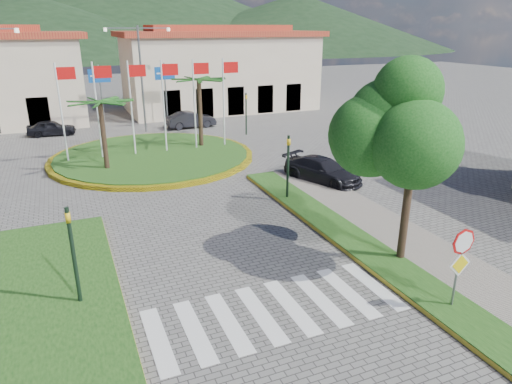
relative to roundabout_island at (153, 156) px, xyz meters
name	(u,v)px	position (x,y,z in m)	size (l,w,h in m)	color
sidewalk_right	(478,299)	(6.00, -20.00, -0.10)	(4.00, 28.00, 0.15)	gray
verge_right	(448,308)	(4.80, -20.00, -0.08)	(1.60, 28.00, 0.18)	#174112
median_left	(33,323)	(-6.50, -16.00, -0.08)	(5.00, 14.00, 0.18)	#174112
crosswalk	(273,311)	(0.00, -18.00, -0.17)	(8.00, 3.00, 0.01)	silver
roundabout_island	(153,156)	(0.00, 0.00, 0.00)	(12.70, 12.70, 6.00)	yellow
stop_sign	(461,256)	(4.90, -20.04, 1.62)	(0.80, 0.11, 2.65)	slate
deciduous_tree	(417,117)	(5.50, -17.00, 5.00)	(3.60, 3.60, 6.80)	black
traffic_light_left	(73,248)	(-5.20, -15.50, 1.77)	(0.15, 0.18, 3.20)	black
traffic_light_right	(288,162)	(4.50, -10.00, 1.77)	(0.15, 0.18, 3.20)	black
traffic_light_far	(246,110)	(8.00, 4.00, 1.77)	(0.18, 0.15, 3.20)	black
direction_sign_west	(101,87)	(-2.00, 8.97, 3.36)	(1.60, 0.14, 5.20)	slate
direction_sign_east	(165,84)	(3.00, 8.97, 3.36)	(1.60, 0.14, 5.20)	slate
street_lamp_centre	(141,74)	(1.00, 8.00, 4.32)	(4.80, 0.16, 8.00)	slate
building_right	(220,69)	(10.00, 16.00, 3.73)	(19.08, 9.54, 8.05)	beige
hill_far_mid	(113,3)	(15.00, 138.00, 14.83)	(180.00, 180.00, 30.00)	black
hill_far_east	(297,23)	(70.00, 113.00, 8.83)	(120.00, 120.00, 18.00)	black
hill_near_back	(28,26)	(-10.00, 108.00, 7.83)	(110.00, 110.00, 16.00)	black
car_dark_a	(51,128)	(-5.89, 9.57, 0.42)	(1.40, 3.48, 1.19)	black
car_dark_b	(191,120)	(4.76, 8.22, 0.49)	(1.40, 4.02, 1.32)	black
car_side_right	(323,170)	(7.50, -8.24, 0.48)	(1.84, 4.52, 1.31)	black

